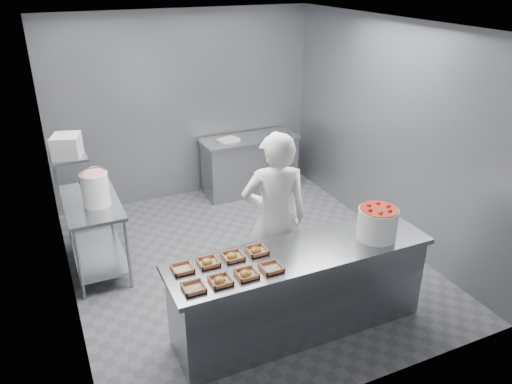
{
  "coord_description": "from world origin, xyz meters",
  "views": [
    {
      "loc": [
        -2.06,
        -4.83,
        3.37
      ],
      "look_at": [
        0.05,
        -0.2,
        1.02
      ],
      "focal_mm": 35.0,
      "sensor_mm": 36.0,
      "label": 1
    }
  ],
  "objects_px": {
    "back_counter": "(249,165)",
    "tray_4": "(183,268)",
    "tray_0": "(194,288)",
    "strawberry_tub": "(377,222)",
    "service_counter": "(300,290)",
    "tray_6": "(233,256)",
    "prep_table": "(95,225)",
    "appliance": "(67,146)",
    "tray_7": "(256,250)",
    "tray_3": "(272,268)",
    "tray_1": "(220,280)",
    "worker": "(275,219)",
    "tray_5": "(208,262)",
    "tray_2": "(246,274)",
    "glaze_bucket": "(95,189)"
  },
  "relations": [
    {
      "from": "service_counter",
      "to": "tray_4",
      "type": "xyz_separation_m",
      "value": [
        -1.11,
        0.16,
        0.47
      ]
    },
    {
      "from": "tray_4",
      "to": "worker",
      "type": "height_order",
      "value": "worker"
    },
    {
      "from": "tray_0",
      "to": "tray_5",
      "type": "height_order",
      "value": "tray_5"
    },
    {
      "from": "tray_1",
      "to": "tray_4",
      "type": "distance_m",
      "value": 0.39
    },
    {
      "from": "prep_table",
      "to": "tray_3",
      "type": "distance_m",
      "value": 2.48
    },
    {
      "from": "worker",
      "to": "appliance",
      "type": "relative_size",
      "value": 6.36
    },
    {
      "from": "tray_4",
      "to": "strawberry_tub",
      "type": "height_order",
      "value": "strawberry_tub"
    },
    {
      "from": "tray_1",
      "to": "tray_3",
      "type": "bearing_deg",
      "value": 0.0
    },
    {
      "from": "appliance",
      "to": "tray_3",
      "type": "bearing_deg",
      "value": -35.55
    },
    {
      "from": "tray_1",
      "to": "tray_7",
      "type": "distance_m",
      "value": 0.57
    },
    {
      "from": "service_counter",
      "to": "tray_5",
      "type": "distance_m",
      "value": 1.01
    },
    {
      "from": "appliance",
      "to": "tray_6",
      "type": "bearing_deg",
      "value": -35.53
    },
    {
      "from": "prep_table",
      "to": "tray_4",
      "type": "distance_m",
      "value": 1.9
    },
    {
      "from": "tray_6",
      "to": "prep_table",
      "type": "bearing_deg",
      "value": 119.51
    },
    {
      "from": "service_counter",
      "to": "tray_5",
      "type": "relative_size",
      "value": 13.88
    },
    {
      "from": "tray_0",
      "to": "strawberry_tub",
      "type": "height_order",
      "value": "strawberry_tub"
    },
    {
      "from": "service_counter",
      "to": "tray_6",
      "type": "xyz_separation_m",
      "value": [
        -0.64,
        0.16,
        0.47
      ]
    },
    {
      "from": "tray_1",
      "to": "tray_2",
      "type": "height_order",
      "value": "same"
    },
    {
      "from": "strawberry_tub",
      "to": "glaze_bucket",
      "type": "bearing_deg",
      "value": 141.64
    },
    {
      "from": "tray_6",
      "to": "tray_3",
      "type": "bearing_deg",
      "value": -52.24
    },
    {
      "from": "tray_3",
      "to": "tray_4",
      "type": "bearing_deg",
      "value": 156.45
    },
    {
      "from": "service_counter",
      "to": "strawberry_tub",
      "type": "distance_m",
      "value": 1.01
    },
    {
      "from": "service_counter",
      "to": "prep_table",
      "type": "bearing_deg",
      "value": 130.24
    },
    {
      "from": "tray_5",
      "to": "glaze_bucket",
      "type": "relative_size",
      "value": 0.41
    },
    {
      "from": "tray_0",
      "to": "tray_2",
      "type": "xyz_separation_m",
      "value": [
        0.48,
        -0.0,
        0.0
      ]
    },
    {
      "from": "prep_table",
      "to": "tray_5",
      "type": "xyz_separation_m",
      "value": [
        0.77,
        -1.79,
        0.33
      ]
    },
    {
      "from": "appliance",
      "to": "tray_2",
      "type": "bearing_deg",
      "value": -40.59
    },
    {
      "from": "prep_table",
      "to": "tray_5",
      "type": "height_order",
      "value": "tray_5"
    },
    {
      "from": "tray_1",
      "to": "worker",
      "type": "bearing_deg",
      "value": 40.33
    },
    {
      "from": "tray_3",
      "to": "service_counter",
      "type": "bearing_deg",
      "value": 21.8
    },
    {
      "from": "tray_0",
      "to": "appliance",
      "type": "bearing_deg",
      "value": 111.07
    },
    {
      "from": "back_counter",
      "to": "tray_3",
      "type": "xyz_separation_m",
      "value": [
        -1.29,
        -3.41,
        0.47
      ]
    },
    {
      "from": "back_counter",
      "to": "tray_4",
      "type": "relative_size",
      "value": 8.01
    },
    {
      "from": "service_counter",
      "to": "tray_0",
      "type": "relative_size",
      "value": 13.88
    },
    {
      "from": "tray_3",
      "to": "tray_5",
      "type": "relative_size",
      "value": 1.0
    },
    {
      "from": "tray_5",
      "to": "appliance",
      "type": "distance_m",
      "value": 1.94
    },
    {
      "from": "tray_6",
      "to": "worker",
      "type": "xyz_separation_m",
      "value": [
        0.65,
        0.44,
        0.03
      ]
    },
    {
      "from": "prep_table",
      "to": "tray_0",
      "type": "relative_size",
      "value": 6.4
    },
    {
      "from": "back_counter",
      "to": "tray_6",
      "type": "xyz_separation_m",
      "value": [
        -1.54,
        -3.09,
        0.47
      ]
    },
    {
      "from": "tray_2",
      "to": "tray_6",
      "type": "height_order",
      "value": "same"
    },
    {
      "from": "service_counter",
      "to": "tray_1",
      "type": "bearing_deg",
      "value": -169.84
    },
    {
      "from": "service_counter",
      "to": "back_counter",
      "type": "distance_m",
      "value": 3.37
    },
    {
      "from": "service_counter",
      "to": "tray_1",
      "type": "distance_m",
      "value": 1.01
    },
    {
      "from": "tray_0",
      "to": "tray_7",
      "type": "bearing_deg",
      "value": 23.64
    },
    {
      "from": "service_counter",
      "to": "tray_0",
      "type": "distance_m",
      "value": 1.22
    },
    {
      "from": "prep_table",
      "to": "tray_7",
      "type": "height_order",
      "value": "tray_7"
    },
    {
      "from": "service_counter",
      "to": "worker",
      "type": "distance_m",
      "value": 0.78
    },
    {
      "from": "prep_table",
      "to": "tray_2",
      "type": "bearing_deg",
      "value": -64.28
    },
    {
      "from": "tray_6",
      "to": "back_counter",
      "type": "bearing_deg",
      "value": 63.6
    },
    {
      "from": "back_counter",
      "to": "appliance",
      "type": "height_order",
      "value": "appliance"
    }
  ]
}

